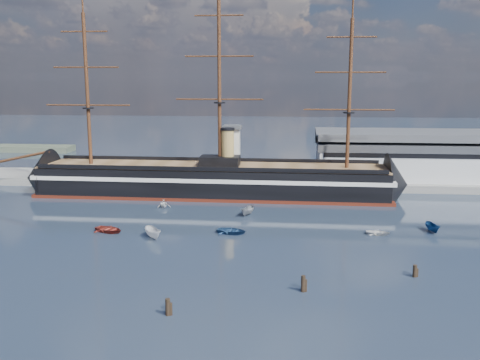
{
  "coord_description": "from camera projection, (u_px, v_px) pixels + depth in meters",
  "views": [
    {
      "loc": [
        18.9,
        -73.66,
        30.1
      ],
      "look_at": [
        8.69,
        35.0,
        9.0
      ],
      "focal_mm": 40.0,
      "sensor_mm": 36.0,
      "label": 1
    }
  ],
  "objects": [
    {
      "name": "motorboat_a",
      "position": [
        153.0,
        239.0,
        101.0
      ],
      "size": [
        6.88,
        5.7,
        2.66
      ],
      "primitive_type": "imported",
      "rotation": [
        0.0,
        0.0,
        0.59
      ],
      "color": "silver",
      "rests_on": "ground"
    },
    {
      "name": "motorboat_d",
      "position": [
        164.0,
        207.0,
        125.22
      ],
      "size": [
        6.25,
        4.42,
        2.1
      ],
      "primitive_type": "imported",
      "rotation": [
        0.0,
        0.0,
        0.38
      ],
      "color": "white",
      "rests_on": "ground"
    },
    {
      "name": "piling_far_right",
      "position": [
        414.0,
        277.0,
        81.74
      ],
      "size": [
        0.64,
        0.64,
        2.62
      ],
      "primitive_type": "cylinder",
      "color": "black",
      "rests_on": "ground"
    },
    {
      "name": "warehouse",
      "position": [
        428.0,
        157.0,
        150.81
      ],
      "size": [
        63.0,
        21.0,
        11.6
      ],
      "color": "#B7BABC",
      "rests_on": "ground"
    },
    {
      "name": "motorboat_e",
      "position": [
        378.0,
        235.0,
        103.5
      ],
      "size": [
        1.56,
        2.96,
        1.31
      ],
      "primitive_type": "imported",
      "rotation": [
        0.0,
        0.0,
        1.41
      ],
      "color": "silver",
      "rests_on": "ground"
    },
    {
      "name": "piling_near_right",
      "position": [
        303.0,
        292.0,
        76.12
      ],
      "size": [
        0.64,
        0.64,
        3.12
      ],
      "primitive_type": "cylinder",
      "color": "black",
      "rests_on": "ground"
    },
    {
      "name": "ground",
      "position": [
        203.0,
        215.0,
        118.55
      ],
      "size": [
        600.0,
        600.0,
        0.0
      ],
      "primitive_type": "plane",
      "color": "#1F2B3E",
      "rests_on": "ground"
    },
    {
      "name": "quay",
      "position": [
        258.0,
        184.0,
        152.82
      ],
      "size": [
        180.0,
        18.0,
        2.0
      ],
      "primitive_type": "cube",
      "color": "slate",
      "rests_on": "ground"
    },
    {
      "name": "motorboat_c",
      "position": [
        248.0,
        215.0,
        118.16
      ],
      "size": [
        6.2,
        4.05,
        2.33
      ],
      "primitive_type": "imported",
      "rotation": [
        0.0,
        0.0,
        -0.36
      ],
      "color": "gray",
      "rests_on": "ground"
    },
    {
      "name": "motorboat_g",
      "position": [
        109.0,
        232.0,
        105.22
      ],
      "size": [
        2.77,
        4.03,
        1.74
      ],
      "primitive_type": "imported",
      "rotation": [
        0.0,
        0.0,
        1.19
      ],
      "color": "maroon",
      "rests_on": "ground"
    },
    {
      "name": "warship",
      "position": [
        206.0,
        180.0,
        137.57
      ],
      "size": [
        112.98,
        17.35,
        53.94
      ],
      "rotation": [
        0.0,
        0.0,
        -0.01
      ],
      "color": "black",
      "rests_on": "ground"
    },
    {
      "name": "motorboat_f",
      "position": [
        432.0,
        232.0,
        105.18
      ],
      "size": [
        5.96,
        3.08,
        2.27
      ],
      "primitive_type": "imported",
      "rotation": [
        0.0,
        0.0,
        0.18
      ],
      "color": "navy",
      "rests_on": "ground"
    },
    {
      "name": "quay_tower",
      "position": [
        232.0,
        151.0,
        148.68
      ],
      "size": [
        5.0,
        5.0,
        15.0
      ],
      "color": "silver",
      "rests_on": "ground"
    },
    {
      "name": "motorboat_b",
      "position": [
        232.0,
        234.0,
        104.26
      ],
      "size": [
        2.21,
        3.89,
        1.71
      ],
      "primitive_type": "imported",
      "rotation": [
        0.0,
        0.0,
        1.36
      ],
      "color": "navy",
      "rests_on": "ground"
    },
    {
      "name": "piling_near_mid",
      "position": [
        168.0,
        315.0,
        68.59
      ],
      "size": [
        0.64,
        0.64,
        2.97
      ],
      "primitive_type": "cylinder",
      "color": "black",
      "rests_on": "ground"
    }
  ]
}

